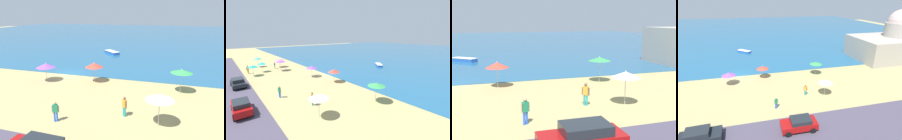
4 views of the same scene
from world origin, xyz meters
TOP-DOWN VIEW (x-y plane):
  - ground_plane at (0.00, 0.00)m, footprint 160.00×160.00m
  - sea at (0.00, 55.00)m, footprint 150.00×110.00m
  - beach_umbrella_3 at (14.31, -2.60)m, footprint 2.20×2.20m
  - beach_umbrella_4 at (4.58, -1.90)m, footprint 2.09×2.09m
  - beach_umbrella_5 at (-1.03, -3.26)m, footprint 2.25×2.25m
  - beach_umbrella_6 at (12.85, -10.12)m, footprint 2.08×2.08m
  - bather_1 at (10.10, -9.38)m, footprint 0.46×0.40m
  - bather_3 at (5.35, -11.73)m, footprint 0.54×0.33m
  - skiff_nearshore at (1.24, 15.74)m, footprint 3.79×3.63m

SIDE VIEW (x-z plane):
  - ground_plane at x=0.00m, z-range 0.00..0.00m
  - sea at x=0.00m, z-range 0.00..0.05m
  - skiff_nearshore at x=1.24m, z-range 0.05..0.59m
  - bather_3 at x=5.35m, z-range 0.10..1.73m
  - bather_1 at x=10.10m, z-range 0.10..1.75m
  - beach_umbrella_5 at x=-1.03m, z-range 0.81..3.06m
  - beach_umbrella_4 at x=4.58m, z-range 0.87..3.26m
  - beach_umbrella_6 at x=12.85m, z-range 0.98..3.50m
  - beach_umbrella_3 at x=14.31m, z-range 1.02..3.56m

